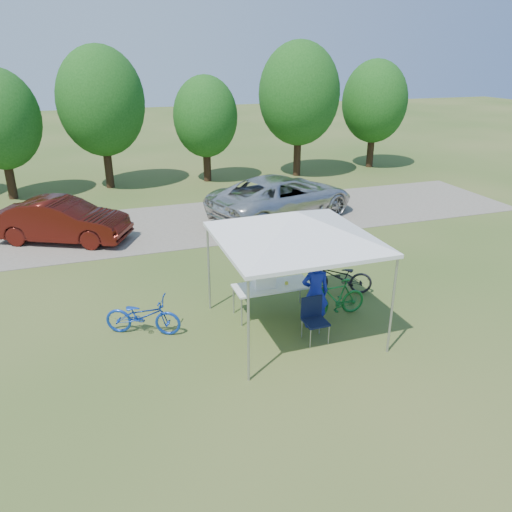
{
  "coord_description": "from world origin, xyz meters",
  "views": [
    {
      "loc": [
        -3.88,
        -8.93,
        5.72
      ],
      "look_at": [
        -0.17,
        2.0,
        1.0
      ],
      "focal_mm": 35.0,
      "sensor_mm": 36.0,
      "label": 1
    }
  ],
  "objects": [
    {
      "name": "bike_green",
      "position": [
        1.17,
        0.21,
        0.46
      ],
      "size": [
        1.53,
        0.48,
        0.91
      ],
      "primitive_type": "imported",
      "rotation": [
        0.0,
        0.0,
        -1.54
      ],
      "color": "#176B2B",
      "rests_on": "ground"
    },
    {
      "name": "cyclist",
      "position": [
        0.5,
        -0.06,
        0.84
      ],
      "size": [
        0.67,
        0.51,
        1.68
      ],
      "primitive_type": "imported",
      "rotation": [
        0.0,
        0.0,
        2.96
      ],
      "color": "#131D9B",
      "rests_on": "ground"
    },
    {
      "name": "folding_chair",
      "position": [
        0.27,
        -0.51,
        0.56
      ],
      "size": [
        0.49,
        0.5,
        0.94
      ],
      "rotation": [
        0.0,
        0.0,
        0.02
      ],
      "color": "black",
      "rests_on": "ground"
    },
    {
      "name": "bike_dark",
      "position": [
        1.82,
        1.28,
        0.44
      ],
      "size": [
        1.76,
        1.21,
        0.87
      ],
      "primitive_type": "imported",
      "rotation": [
        0.0,
        0.0,
        -2.0
      ],
      "color": "black",
      "rests_on": "ground"
    },
    {
      "name": "cooler",
      "position": [
        -0.39,
        0.78,
        0.92
      ],
      "size": [
        0.51,
        0.34,
        0.37
      ],
      "color": "white",
      "rests_on": "folding_table"
    },
    {
      "name": "treeline",
      "position": [
        -0.29,
        14.05,
        3.53
      ],
      "size": [
        24.89,
        4.28,
        6.3
      ],
      "color": "#382314",
      "rests_on": "ground"
    },
    {
      "name": "ground",
      "position": [
        0.0,
        0.0,
        0.0
      ],
      "size": [
        100.0,
        100.0,
        0.0
      ],
      "primitive_type": "plane",
      "color": "#2D5119",
      "rests_on": "ground"
    },
    {
      "name": "sedan",
      "position": [
        -4.87,
        7.51,
        0.71
      ],
      "size": [
        4.42,
        3.17,
        1.39
      ],
      "primitive_type": "imported",
      "rotation": [
        0.0,
        0.0,
        1.11
      ],
      "color": "#45110B",
      "rests_on": "gravel_strip"
    },
    {
      "name": "canopy",
      "position": [
        0.0,
        0.0,
        2.65
      ],
      "size": [
        4.53,
        4.53,
        3.0
      ],
      "color": "#A5A5AA",
      "rests_on": "ground"
    },
    {
      "name": "ice_cream_cup",
      "position": [
        0.15,
        0.73,
        0.77
      ],
      "size": [
        0.08,
        0.08,
        0.06
      ],
      "primitive_type": "cylinder",
      "color": "yellow",
      "rests_on": "folding_table"
    },
    {
      "name": "minivan",
      "position": [
        2.75,
        7.57,
        0.81
      ],
      "size": [
        6.2,
        4.34,
        1.57
      ],
      "primitive_type": "imported",
      "rotation": [
        0.0,
        0.0,
        1.91
      ],
      "color": "silver",
      "rests_on": "gravel_strip"
    },
    {
      "name": "bike_blue",
      "position": [
        -3.15,
        0.86,
        0.44
      ],
      "size": [
        1.75,
        1.21,
        0.87
      ],
      "primitive_type": "imported",
      "rotation": [
        0.0,
        0.0,
        1.15
      ],
      "color": "#133AA7",
      "rests_on": "ground"
    },
    {
      "name": "folding_table",
      "position": [
        -0.18,
        0.78,
        0.7
      ],
      "size": [
        1.8,
        0.75,
        0.74
      ],
      "color": "white",
      "rests_on": "ground"
    },
    {
      "name": "gravel_strip",
      "position": [
        0.0,
        8.0,
        0.01
      ],
      "size": [
        24.0,
        5.0,
        0.02
      ],
      "primitive_type": "cube",
      "color": "gray",
      "rests_on": "ground"
    }
  ]
}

